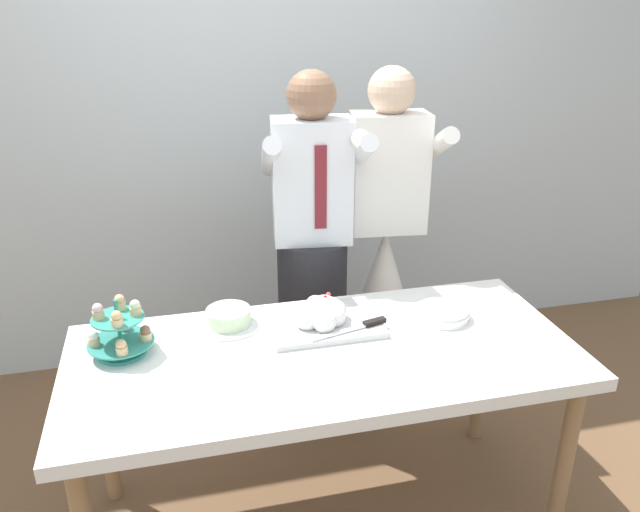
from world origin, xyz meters
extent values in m
cube|color=silver|center=(0.00, 1.45, 1.45)|extent=(5.20, 0.10, 2.90)
cube|color=white|center=(0.00, 0.00, 0.75)|extent=(1.80, 0.80, 0.05)
cylinder|color=olive|center=(0.82, -0.32, 0.36)|extent=(0.06, 0.06, 0.72)
cylinder|color=olive|center=(-0.82, 0.32, 0.36)|extent=(0.06, 0.06, 0.72)
cylinder|color=olive|center=(0.82, 0.32, 0.36)|extent=(0.06, 0.06, 0.72)
cylinder|color=teal|center=(-0.69, 0.15, 0.78)|extent=(0.17, 0.17, 0.01)
cylinder|color=teal|center=(-0.69, 0.15, 0.88)|extent=(0.01, 0.01, 0.21)
cylinder|color=teal|center=(-0.69, 0.15, 0.82)|extent=(0.23, 0.23, 0.01)
cylinder|color=#D1B784|center=(-0.61, 0.14, 0.84)|extent=(0.04, 0.04, 0.03)
sphere|color=brown|center=(-0.61, 0.14, 0.86)|extent=(0.04, 0.04, 0.04)
cylinder|color=#D1B784|center=(-0.68, 0.24, 0.84)|extent=(0.04, 0.04, 0.03)
sphere|color=beige|center=(-0.68, 0.24, 0.86)|extent=(0.04, 0.04, 0.04)
cylinder|color=#D1B784|center=(-0.78, 0.15, 0.84)|extent=(0.04, 0.04, 0.03)
sphere|color=white|center=(-0.78, 0.15, 0.86)|extent=(0.04, 0.04, 0.04)
cylinder|color=#D1B784|center=(-0.69, 0.06, 0.84)|extent=(0.04, 0.04, 0.03)
sphere|color=#D6B27A|center=(-0.69, 0.06, 0.86)|extent=(0.04, 0.04, 0.04)
cylinder|color=teal|center=(-0.69, 0.15, 0.92)|extent=(0.18, 0.18, 0.01)
cylinder|color=#D1B784|center=(-0.63, 0.16, 0.93)|extent=(0.04, 0.04, 0.03)
sphere|color=beige|center=(-0.63, 0.16, 0.96)|extent=(0.04, 0.04, 0.04)
cylinder|color=#D1B784|center=(-0.69, 0.21, 0.93)|extent=(0.04, 0.04, 0.03)
sphere|color=#D6B27A|center=(-0.69, 0.21, 0.96)|extent=(0.04, 0.04, 0.04)
cylinder|color=#D1B784|center=(-0.75, 0.16, 0.93)|extent=(0.04, 0.04, 0.03)
sphere|color=#EAB7C6|center=(-0.75, 0.16, 0.96)|extent=(0.04, 0.04, 0.04)
cylinder|color=#D1B784|center=(-0.69, 0.09, 0.93)|extent=(0.04, 0.04, 0.03)
sphere|color=#D6B27A|center=(-0.69, 0.09, 0.96)|extent=(0.04, 0.04, 0.04)
cube|color=silver|center=(0.04, 0.18, 0.79)|extent=(0.42, 0.31, 0.02)
sphere|color=white|center=(0.09, 0.18, 0.83)|extent=(0.09, 0.09, 0.09)
sphere|color=white|center=(0.08, 0.22, 0.83)|extent=(0.08, 0.08, 0.08)
sphere|color=white|center=(0.03, 0.25, 0.83)|extent=(0.08, 0.08, 0.08)
sphere|color=white|center=(0.00, 0.20, 0.83)|extent=(0.08, 0.08, 0.08)
sphere|color=white|center=(-0.03, 0.14, 0.83)|extent=(0.09, 0.09, 0.09)
sphere|color=white|center=(0.03, 0.11, 0.83)|extent=(0.09, 0.09, 0.09)
sphere|color=white|center=(0.07, 0.14, 0.83)|extent=(0.09, 0.09, 0.09)
sphere|color=white|center=(0.04, 0.18, 0.84)|extent=(0.11, 0.11, 0.11)
sphere|color=#DB474C|center=(0.07, 0.20, 0.89)|extent=(0.02, 0.02, 0.02)
sphere|color=#2D1938|center=(0.02, 0.19, 0.88)|extent=(0.02, 0.02, 0.02)
sphere|color=#DB474C|center=(0.05, 0.18, 0.89)|extent=(0.02, 0.02, 0.02)
sphere|color=#B21923|center=(0.05, 0.17, 0.89)|extent=(0.02, 0.02, 0.02)
cube|color=silver|center=(0.07, 0.06, 0.80)|extent=(0.23, 0.08, 0.00)
cube|color=black|center=(0.22, 0.10, 0.81)|extent=(0.09, 0.05, 0.02)
cylinder|color=white|center=(0.51, 0.12, 0.78)|extent=(0.19, 0.19, 0.01)
cylinder|color=white|center=(0.50, 0.12, 0.79)|extent=(0.19, 0.19, 0.01)
cylinder|color=white|center=(0.51, 0.12, 0.80)|extent=(0.19, 0.19, 0.01)
cylinder|color=white|center=(0.51, 0.12, 0.81)|extent=(0.19, 0.19, 0.01)
cylinder|color=white|center=(-0.31, 0.26, 0.78)|extent=(0.24, 0.24, 0.01)
cylinder|color=beige|center=(-0.31, 0.26, 0.82)|extent=(0.17, 0.17, 0.06)
cylinder|color=#232328|center=(0.12, 0.70, 0.46)|extent=(0.32, 0.32, 0.92)
cube|color=white|center=(0.12, 0.70, 1.19)|extent=(0.36, 0.24, 0.54)
sphere|color=#8C664C|center=(0.12, 0.70, 1.55)|extent=(0.21, 0.21, 0.21)
cylinder|color=white|center=(-0.05, 0.72, 1.30)|extent=(0.14, 0.49, 0.28)
cylinder|color=white|center=(0.32, 0.68, 1.30)|extent=(0.14, 0.49, 0.28)
cube|color=maroon|center=(0.13, 0.60, 1.19)|extent=(0.05, 0.02, 0.36)
cone|color=white|center=(0.49, 0.75, 0.46)|extent=(0.56, 0.56, 0.92)
cube|color=white|center=(0.49, 0.75, 1.19)|extent=(0.36, 0.24, 0.54)
sphere|color=beige|center=(0.49, 0.75, 1.55)|extent=(0.21, 0.21, 0.21)
cylinder|color=white|center=(0.31, 0.77, 1.30)|extent=(0.13, 0.49, 0.28)
cylinder|color=white|center=(0.69, 0.73, 1.30)|extent=(0.13, 0.49, 0.28)
camera|label=1|loc=(-0.47, -1.87, 1.95)|focal=35.39mm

